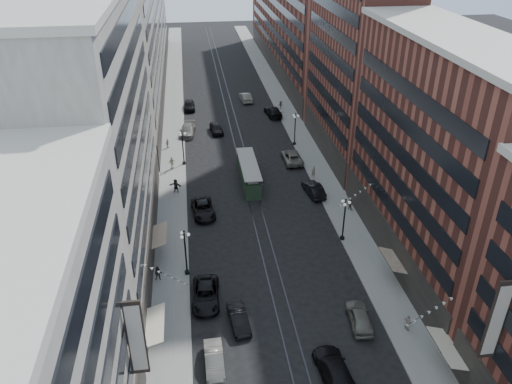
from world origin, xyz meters
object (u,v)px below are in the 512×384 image
car_11 (292,157)px  pedestrian_7 (350,204)px  car_1 (214,360)px  car_7 (203,209)px  car_2 (206,295)px  pedestrian_5 (176,186)px  pedestrian_4 (408,323)px  car_8 (188,130)px  car_6 (334,370)px  car_13 (216,128)px  car_12 (273,111)px  lamppost_sw_far (185,251)px  car_9 (189,105)px  car_10 (314,189)px  pedestrian_8 (313,171)px  lamppost_se_far (344,218)px  car_4 (359,317)px  car_14 (246,97)px  pedestrian_9 (281,105)px  pedestrian_extra_1 (168,143)px  car_5 (239,319)px  pedestrian_2 (158,273)px  pedestrian_6 (172,163)px  lamppost_se_mid (295,128)px  lamppost_sw_mid (183,146)px

car_11 → pedestrian_7: (4.63, -15.28, 0.08)m
car_1 → pedestrian_7: size_ratio=3.00×
car_7 → car_2: bearing=-97.5°
pedestrian_5 → pedestrian_4: bearing=-33.4°
car_8 → car_11: (15.90, -13.20, -0.03)m
car_6 → car_13: size_ratio=1.22×
car_2 → car_12: car_12 is taller
car_12 → car_13: bearing=25.2°
car_12 → lamppost_sw_far: bearing=63.3°
lamppost_sw_far → car_9: bearing=88.5°
car_10 → pedestrian_8: size_ratio=2.67×
car_6 → pedestrian_7: car_6 is taller
lamppost_se_far → car_4: size_ratio=1.13×
car_13 → car_14: size_ratio=0.92×
car_1 → lamppost_se_far: bearing=45.2°
car_8 → car_2: bearing=-81.1°
lamppost_se_far → pedestrian_9: lamppost_se_far is taller
pedestrian_4 → car_10: bearing=-14.3°
car_11 → car_7: bearing=43.2°
car_7 → car_12: size_ratio=0.94×
pedestrian_4 → pedestrian_5: (-21.35, 29.43, 0.15)m
car_9 → car_2: bearing=-90.0°
pedestrian_extra_1 → car_6: bearing=-134.0°
car_9 → pedestrian_8: pedestrian_8 is taller
car_9 → car_14: 12.04m
car_5 → car_6: size_ratio=0.76×
lamppost_sw_far → car_10: size_ratio=1.07×
pedestrian_4 → car_9: pedestrian_4 is taller
car_11 → pedestrian_9: 23.76m
car_7 → pedestrian_9: (16.93, 37.33, 0.11)m
lamppost_se_far → pedestrian_2: (-21.40, -4.68, -2.11)m
pedestrian_6 → lamppost_sw_far: bearing=69.4°
pedestrian_6 → pedestrian_7: size_ratio=1.28×
car_5 → car_6: 10.18m
car_5 → pedestrian_8: size_ratio=2.34×
car_11 → pedestrian_5: (-17.91, -7.48, 0.30)m
car_4 → pedestrian_extra_1: 46.90m
pedestrian_4 → car_8: 53.72m
car_10 → car_8: bearing=-62.7°
pedestrian_2 → pedestrian_extra_1: bearing=97.4°
pedestrian_5 → car_14: bearing=89.6°
car_13 → pedestrian_5: bearing=-115.4°
car_2 → car_10: (15.80, 19.70, 0.04)m
lamppost_se_mid → car_7: (-16.09, -19.94, -2.30)m
pedestrian_5 → car_9: bearing=106.2°
lamppost_sw_mid → pedestrian_7: (21.33, -16.52, -2.19)m
lamppost_sw_far → lamppost_se_mid: same height
lamppost_sw_mid → pedestrian_9: bearing=49.3°
pedestrian_5 → pedestrian_extra_1: pedestrian_5 is taller
car_2 → car_9: (-0.42, 56.27, 0.06)m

